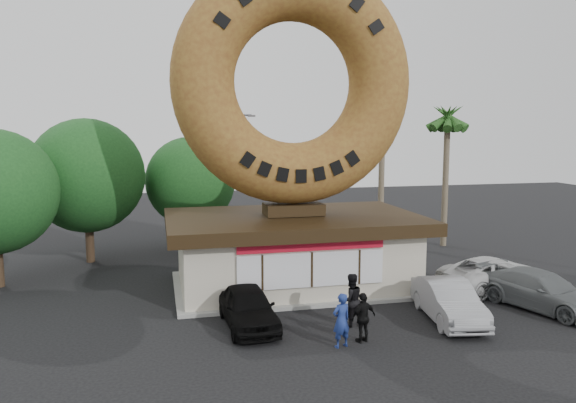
% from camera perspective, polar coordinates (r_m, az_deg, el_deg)
% --- Properties ---
extents(ground, '(90.00, 90.00, 0.00)m').
position_cam_1_polar(ground, '(20.30, 4.67, -13.19)').
color(ground, black).
rests_on(ground, ground).
extents(donut_shop, '(11.20, 7.20, 3.80)m').
position_cam_1_polar(donut_shop, '(25.33, 0.56, -4.78)').
color(donut_shop, beige).
rests_on(donut_shop, ground).
extents(giant_donut, '(10.56, 2.69, 10.56)m').
position_cam_1_polar(giant_donut, '(24.83, 0.58, 11.95)').
color(giant_donut, olive).
rests_on(giant_donut, donut_shop).
extents(tree_west, '(6.00, 6.00, 7.65)m').
position_cam_1_polar(tree_west, '(31.37, -19.77, 2.48)').
color(tree_west, '#473321').
rests_on(tree_west, ground).
extents(tree_mid, '(5.20, 5.20, 6.63)m').
position_cam_1_polar(tree_mid, '(33.25, -9.87, 2.01)').
color(tree_mid, '#473321').
rests_on(tree_mid, ground).
extents(palm_near, '(2.60, 2.60, 9.75)m').
position_cam_1_polar(palm_near, '(34.75, 9.63, 9.51)').
color(palm_near, '#726651').
rests_on(palm_near, ground).
extents(palm_far, '(2.60, 2.60, 8.75)m').
position_cam_1_polar(palm_far, '(34.90, 15.91, 7.79)').
color(palm_far, '#726651').
rests_on(palm_far, ground).
extents(street_lamp, '(2.11, 0.20, 8.00)m').
position_cam_1_polar(street_lamp, '(34.39, -6.41, 3.03)').
color(street_lamp, '#59595E').
rests_on(street_lamp, ground).
extents(person_left, '(0.76, 0.61, 1.82)m').
position_cam_1_polar(person_left, '(18.84, 5.43, -11.92)').
color(person_left, navy).
rests_on(person_left, ground).
extents(person_center, '(1.03, 0.85, 1.94)m').
position_cam_1_polar(person_center, '(20.77, 6.40, -9.89)').
color(person_center, black).
rests_on(person_center, ground).
extents(person_right, '(1.08, 0.72, 1.70)m').
position_cam_1_polar(person_right, '(19.37, 7.65, -11.59)').
color(person_right, black).
rests_on(person_right, ground).
extents(car_black, '(1.92, 4.36, 1.46)m').
position_cam_1_polar(car_black, '(20.68, -4.07, -10.64)').
color(car_black, black).
rests_on(car_black, ground).
extents(car_silver, '(2.22, 4.69, 1.49)m').
position_cam_1_polar(car_silver, '(22.09, 16.00, -9.69)').
color(car_silver, '#939497').
rests_on(car_silver, ground).
extents(car_grey, '(3.66, 5.52, 1.48)m').
position_cam_1_polar(car_grey, '(24.68, 24.36, -8.25)').
color(car_grey, slate).
rests_on(car_grey, ground).
extents(car_white, '(5.53, 3.35, 1.43)m').
position_cam_1_polar(car_white, '(26.80, 20.27, -6.87)').
color(car_white, silver).
rests_on(car_white, ground).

